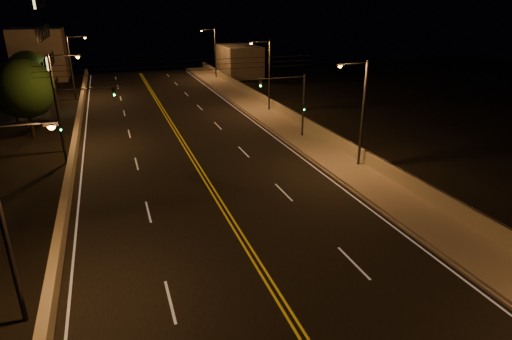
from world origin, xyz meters
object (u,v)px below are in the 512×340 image
object	(u,v)px
streetlight_4	(10,212)
traffic_signal_left	(73,115)
streetlight_6	(73,63)
tree_0	(24,89)
tree_1	(11,86)
streetlight_5	(59,96)
streetlight_1	(360,108)
tree_2	(30,73)
streetlight_2	(267,71)
streetlight_3	(213,50)
traffic_signal_right	(294,99)

from	to	relation	value
streetlight_4	traffic_signal_left	size ratio (longest dim) A/B	1.36
streetlight_6	tree_0	bearing A→B (deg)	-101.03
traffic_signal_left	tree_1	distance (m)	16.19
traffic_signal_left	streetlight_5	bearing A→B (deg)	108.43
streetlight_4	streetlight_6	distance (m)	45.46
streetlight_1	tree_2	bearing A→B (deg)	130.20
streetlight_1	tree_2	xyz separation A→B (m)	(-26.08, 30.87, -0.47)
streetlight_5	tree_2	world-z (taller)	streetlight_5
streetlight_4	streetlight_5	bearing A→B (deg)	90.00
streetlight_6	tree_1	world-z (taller)	streetlight_6
streetlight_6	traffic_signal_left	distance (m)	26.22
streetlight_1	traffic_signal_left	bearing A→B (deg)	156.96
streetlight_2	streetlight_6	distance (m)	26.21
streetlight_6	streetlight_3	bearing A→B (deg)	26.09
tree_0	tree_1	size ratio (longest dim) A/B	1.14
traffic_signal_left	tree_1	world-z (taller)	tree_1
streetlight_2	traffic_signal_right	xyz separation A→B (m)	(-1.50, -11.03, -0.97)
streetlight_6	tree_0	distance (m)	17.62
streetlight_6	tree_2	size ratio (longest dim) A/B	1.20
streetlight_2	streetlight_6	world-z (taller)	same
tree_2	tree_1	bearing A→B (deg)	-96.65
streetlight_2	tree_1	xyz separation A→B (m)	(-26.96, 3.72, -0.75)
streetlight_2	tree_2	size ratio (longest dim) A/B	1.20
streetlight_3	streetlight_4	world-z (taller)	same
streetlight_5	streetlight_1	bearing A→B (deg)	-29.16
streetlight_2	tree_1	bearing A→B (deg)	172.14
streetlight_1	tree_1	distance (m)	35.69
traffic_signal_left	streetlight_4	bearing A→B (deg)	-93.27
streetlight_5	tree_2	distance (m)	19.51
streetlight_3	traffic_signal_right	size ratio (longest dim) A/B	1.36
traffic_signal_left	tree_2	bearing A→B (deg)	104.61
tree_1	streetlight_5	bearing A→B (deg)	-64.06
streetlight_6	traffic_signal_left	size ratio (longest dim) A/B	1.36
traffic_signal_left	traffic_signal_right	bearing A→B (deg)	0.00
streetlight_6	traffic_signal_right	size ratio (longest dim) A/B	1.36
streetlight_5	tree_0	size ratio (longest dim) A/B	1.12
streetlight_5	tree_0	xyz separation A→B (m)	(-3.37, 5.57, -0.18)
streetlight_1	tree_2	size ratio (longest dim) A/B	1.20
traffic_signal_right	streetlight_4	bearing A→B (deg)	-135.88
streetlight_4	tree_0	xyz separation A→B (m)	(-3.37, 28.17, -0.18)
traffic_signal_left	tree_2	distance (m)	22.99
streetlight_4	tree_0	distance (m)	28.37
traffic_signal_left	tree_2	xyz separation A→B (m)	(-5.80, 22.24, 0.50)
streetlight_3	tree_1	world-z (taller)	streetlight_3
streetlight_3	tree_1	size ratio (longest dim) A/B	1.28
streetlight_2	streetlight_1	bearing A→B (deg)	-90.00
streetlight_2	streetlight_5	world-z (taller)	same
streetlight_3	traffic_signal_left	size ratio (longest dim) A/B	1.36
tree_0	streetlight_6	bearing A→B (deg)	78.97
streetlight_2	traffic_signal_left	xyz separation A→B (m)	(-20.29, -11.03, -0.97)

